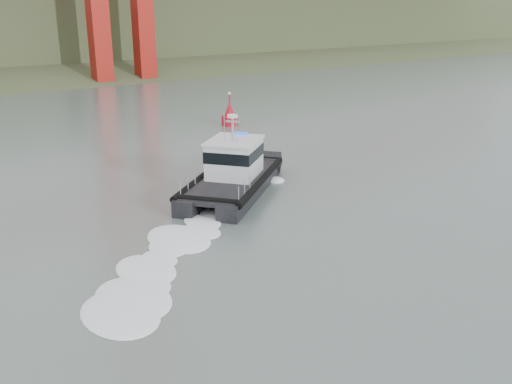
# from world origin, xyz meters

# --- Properties ---
(ground) EXTENTS (400.00, 400.00, 0.00)m
(ground) POSITION_xyz_m (0.00, 0.00, 0.00)
(ground) COLOR #47544F
(ground) RESTS_ON ground
(patrol_boat) EXTENTS (12.18, 11.13, 5.89)m
(patrol_boat) POSITION_xyz_m (4.22, 13.06, 1.48)
(patrol_boat) COLOR black
(patrol_boat) RESTS_ON ground
(nav_buoy) EXTENTS (1.90, 1.90, 3.97)m
(nav_buoy) POSITION_xyz_m (16.99, 33.39, 1.04)
(nav_buoy) COLOR #B40C1D
(nav_buoy) RESTS_ON ground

